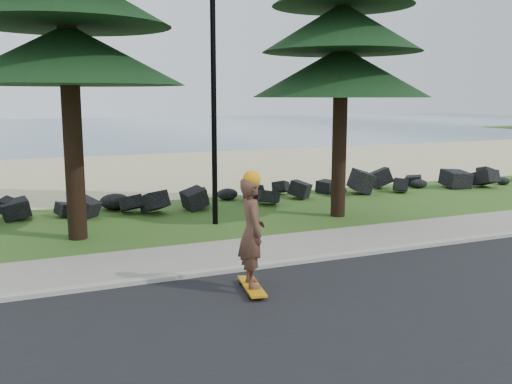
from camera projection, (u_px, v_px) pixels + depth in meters
ground at (265, 254)px, 12.13m from camera, size 160.00×160.00×0.00m
road at (395, 334)px, 8.05m from camera, size 160.00×7.00×0.02m
kerb at (283, 263)px, 11.31m from camera, size 160.00×0.20×0.10m
sidewalk at (261, 250)px, 12.30m from camera, size 160.00×2.00×0.08m
beach_sand at (131, 172)px, 25.27m from camera, size 160.00×15.00×0.01m
ocean at (62, 129)px, 58.34m from camera, size 160.00×58.00×0.01m
seawall_boulders at (189, 208)px, 17.20m from camera, size 60.00×2.40×1.10m
lamp_post at (213, 64)px, 14.34m from camera, size 0.25×0.14×8.14m
skateboarder at (252, 233)px, 9.62m from camera, size 0.56×1.16×2.09m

